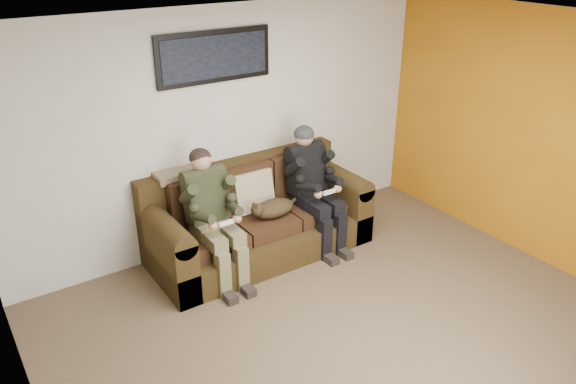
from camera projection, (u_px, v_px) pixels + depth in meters
floor at (360, 340)px, 4.89m from camera, size 5.00×5.00×0.00m
ceiling at (381, 36)px, 3.79m from camera, size 5.00×5.00×0.00m
wall_back at (230, 129)px, 6.03m from camera, size 5.00×0.00×5.00m
wall_left at (25, 322)px, 3.08m from camera, size 0.00×4.50×4.50m
wall_right at (558, 145)px, 5.60m from camera, size 0.00×4.50×4.50m
accent_wall_right at (557, 145)px, 5.60m from camera, size 0.00×4.50×4.50m
sofa at (256, 220)px, 6.14m from camera, size 2.38×1.03×0.97m
throw_pillow at (253, 191)px, 6.04m from camera, size 0.45×0.22×0.45m
throw_blanket at (179, 175)px, 5.74m from camera, size 0.49×0.24×0.09m
person_left at (212, 209)px, 5.51m from camera, size 0.51×0.87×1.33m
person_right at (312, 180)px, 6.13m from camera, size 0.51×0.86×1.34m
cat at (272, 208)px, 5.93m from camera, size 0.66×0.26×0.24m
framed_poster at (214, 57)px, 5.59m from camera, size 1.25×0.05×0.52m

